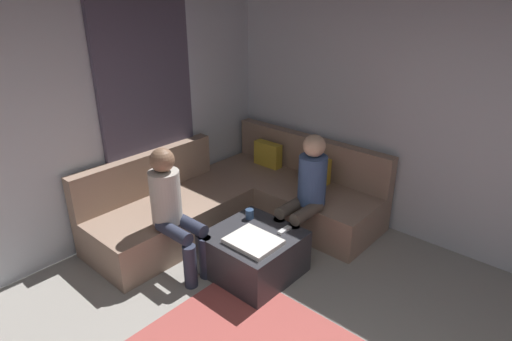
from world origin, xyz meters
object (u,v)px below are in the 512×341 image
object	(u,v)px
coffee_mug	(250,214)
person_on_couch_back	(306,190)
sectional_couch	(241,200)
ottoman	(254,253)
game_remote	(285,230)
person_on_couch_side	(173,207)

from	to	relation	value
coffee_mug	person_on_couch_back	bearing A→B (deg)	56.00
sectional_couch	ottoman	size ratio (longest dim) A/B	3.36
sectional_couch	game_remote	distance (m)	1.01
person_on_couch_side	ottoman	bearing A→B (deg)	126.43
coffee_mug	game_remote	size ratio (longest dim) A/B	0.63
sectional_couch	game_remote	size ratio (longest dim) A/B	17.00
sectional_couch	person_on_couch_back	size ratio (longest dim) A/B	2.12
ottoman	person_on_couch_back	size ratio (longest dim) A/B	0.63
sectional_couch	game_remote	bearing A→B (deg)	-22.38
sectional_couch	ottoman	xyz separation A→B (m)	(0.74, -0.60, -0.07)
person_on_couch_back	person_on_couch_side	size ratio (longest dim) A/B	1.00
ottoman	person_on_couch_side	size ratio (longest dim) A/B	0.63
sectional_couch	person_on_couch_back	bearing A→B (deg)	3.76
game_remote	coffee_mug	bearing A→B (deg)	-174.29
person_on_couch_back	sectional_couch	bearing A→B (deg)	3.76
ottoman	person_on_couch_side	world-z (taller)	person_on_couch_side
sectional_couch	game_remote	world-z (taller)	sectional_couch
coffee_mug	ottoman	bearing A→B (deg)	-39.29
ottoman	game_remote	xyz separation A→B (m)	(0.18, 0.22, 0.22)
sectional_couch	person_on_couch_side	world-z (taller)	person_on_couch_side
person_on_couch_side	person_on_couch_back	bearing A→B (deg)	147.64
game_remote	person_on_couch_back	size ratio (longest dim) A/B	0.12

